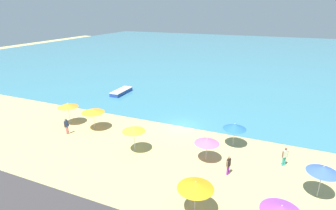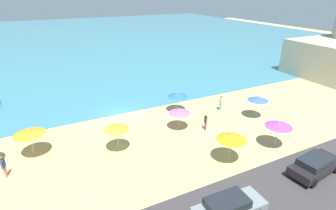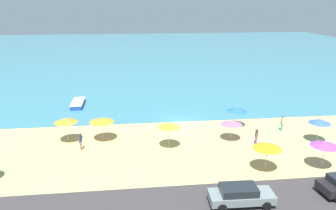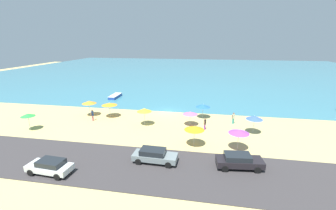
% 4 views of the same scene
% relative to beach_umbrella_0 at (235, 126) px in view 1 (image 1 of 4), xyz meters
% --- Properties ---
extents(ground_plane, '(160.00, 160.00, 0.00)m').
position_rel_beach_umbrella_0_xyz_m(ground_plane, '(-6.12, 2.16, -2.05)').
color(ground_plane, tan).
extents(sea, '(150.00, 110.00, 0.05)m').
position_rel_beach_umbrella_0_xyz_m(sea, '(-6.12, 57.16, -2.03)').
color(sea, teal).
rests_on(sea, ground_plane).
extents(beach_umbrella_0, '(2.23, 2.23, 2.37)m').
position_rel_beach_umbrella_0_xyz_m(beach_umbrella_0, '(0.00, 0.00, 0.00)').
color(beach_umbrella_0, '#B2B2B7').
rests_on(beach_umbrella_0, ground_plane).
extents(beach_umbrella_1, '(2.13, 2.13, 2.65)m').
position_rel_beach_umbrella_0_xyz_m(beach_umbrella_1, '(-8.32, -4.72, 0.29)').
color(beach_umbrella_1, '#B2B2B7').
rests_on(beach_umbrella_1, ground_plane).
extents(beach_umbrella_3, '(2.30, 2.30, 2.61)m').
position_rel_beach_umbrella_0_xyz_m(beach_umbrella_3, '(-18.36, -2.18, 0.27)').
color(beach_umbrella_3, '#B2B2B7').
rests_on(beach_umbrella_3, ground_plane).
extents(beach_umbrella_4, '(2.46, 2.46, 2.45)m').
position_rel_beach_umbrella_0_xyz_m(beach_umbrella_4, '(-14.83, -2.22, 0.14)').
color(beach_umbrella_4, '#B2B2B7').
rests_on(beach_umbrella_4, ground_plane).
extents(beach_umbrella_5, '(2.31, 2.31, 2.48)m').
position_rel_beach_umbrella_0_xyz_m(beach_umbrella_5, '(4.26, -10.26, 0.16)').
color(beach_umbrella_5, '#B2B2B7').
rests_on(beach_umbrella_5, ground_plane).
extents(beach_umbrella_6, '(2.14, 2.14, 2.54)m').
position_rel_beach_umbrella_0_xyz_m(beach_umbrella_6, '(6.85, -5.11, 0.18)').
color(beach_umbrella_6, '#B2B2B7').
rests_on(beach_umbrella_6, ground_plane).
extents(beach_umbrella_7, '(2.18, 2.18, 2.15)m').
position_rel_beach_umbrella_0_xyz_m(beach_umbrella_7, '(-1.74, -3.64, -0.16)').
color(beach_umbrella_7, '#B2B2B7').
rests_on(beach_umbrella_7, ground_plane).
extents(beach_umbrella_8, '(2.35, 2.35, 2.55)m').
position_rel_beach_umbrella_0_xyz_m(beach_umbrella_8, '(-0.74, -10.18, 0.20)').
color(beach_umbrella_8, '#B2B2B7').
rests_on(beach_umbrella_8, ground_plane).
extents(bather_0, '(0.30, 0.56, 1.80)m').
position_rel_beach_umbrella_0_xyz_m(bather_0, '(-16.75, -4.36, -1.04)').
color(bather_0, '#E37F84').
rests_on(bather_0, ground_plane).
extents(bather_1, '(0.48, 0.39, 1.75)m').
position_rel_beach_umbrella_0_xyz_m(bather_1, '(4.58, -1.86, -1.07)').
color(bather_1, teal).
rests_on(bather_1, ground_plane).
extents(bather_2, '(0.31, 0.55, 1.69)m').
position_rel_beach_umbrella_0_xyz_m(bather_2, '(0.44, -4.98, -1.11)').
color(bather_2, purple).
rests_on(bather_2, ground_plane).
extents(skiff_nearshore, '(1.55, 4.82, 0.61)m').
position_rel_beach_umbrella_0_xyz_m(skiff_nearshore, '(-19.05, 9.93, -1.70)').
color(skiff_nearshore, '#29479F').
rests_on(skiff_nearshore, sea).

